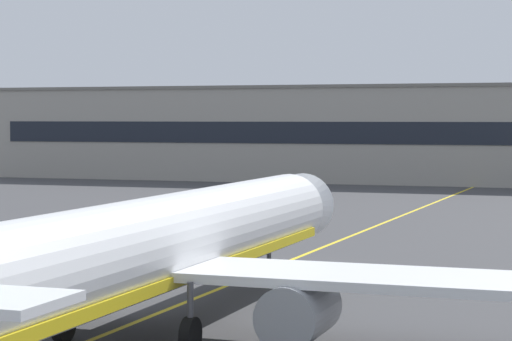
{
  "coord_description": "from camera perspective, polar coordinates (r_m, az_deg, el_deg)",
  "views": [
    {
      "loc": [
        18.21,
        -20.76,
        8.49
      ],
      "look_at": [
        5.21,
        17.54,
        6.43
      ],
      "focal_mm": 73.62,
      "sensor_mm": 36.0,
      "label": 1
    }
  ],
  "objects": [
    {
      "name": "airliner_foreground",
      "position": [
        40.6,
        -5.96,
        -4.35
      ],
      "size": [
        32.06,
        41.44,
        11.65
      ],
      "color": "white",
      "rests_on": "ground"
    },
    {
      "name": "taxiway_centreline",
      "position": [
        54.59,
        -0.98,
        -6.03
      ],
      "size": [
        5.79,
        179.93,
        0.01
      ],
      "primitive_type": "cube",
      "rotation": [
        0.0,
        0.0,
        -0.03
      ],
      "color": "yellow",
      "rests_on": "ground"
    },
    {
      "name": "terminal_building",
      "position": [
        135.97,
        10.95,
        1.95
      ],
      "size": [
        129.09,
        12.4,
        12.65
      ],
      "color": "#9E998E",
      "rests_on": "ground"
    },
    {
      "name": "safety_cone_by_nose_gear",
      "position": [
        55.28,
        1.91,
        -5.66
      ],
      "size": [
        0.44,
        0.44,
        0.55
      ],
      "color": "orange",
      "rests_on": "ground"
    }
  ]
}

